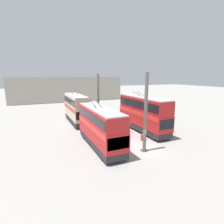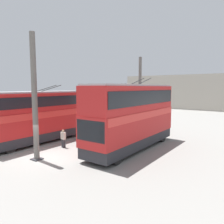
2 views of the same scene
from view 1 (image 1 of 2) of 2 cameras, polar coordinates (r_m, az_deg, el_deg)
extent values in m
plane|color=gray|center=(21.05, 9.60, -11.85)|extent=(240.00, 240.00, 0.00)
cube|color=#A8A093|center=(57.96, -13.55, 7.07)|extent=(0.50, 36.00, 7.97)
cylinder|color=#605B56|center=(19.32, 10.89, -0.41)|extent=(0.38, 0.38, 8.75)
cube|color=#333338|center=(20.65, 10.42, -12.25)|extent=(0.68, 0.68, 0.08)
cylinder|color=#605B56|center=(32.52, -4.51, 4.64)|extent=(0.38, 0.38, 8.75)
cube|color=#333338|center=(33.33, -4.39, -2.77)|extent=(0.68, 0.68, 0.08)
cylinder|color=black|center=(25.29, 16.89, -6.82)|extent=(1.08, 0.30, 1.08)
cylinder|color=black|center=(24.01, 13.08, -7.62)|extent=(1.08, 0.30, 1.08)
cylinder|color=black|center=(31.10, 7.70, -2.96)|extent=(1.08, 0.30, 1.08)
cylinder|color=black|center=(30.06, 4.30, -3.40)|extent=(1.08, 0.30, 1.08)
cube|color=#28282D|center=(27.54, 9.93, -4.63)|extent=(10.36, 2.45, 0.79)
cube|color=red|center=(27.17, 10.04, -1.70)|extent=(10.57, 2.50, 2.10)
cube|color=red|center=(27.00, 10.10, -0.10)|extent=(10.25, 2.54, 0.55)
cube|color=red|center=(26.77, 10.19, 2.55)|extent=(10.46, 2.42, 1.98)
cube|color=black|center=(26.76, 10.20, 2.76)|extent=(10.14, 2.51, 1.09)
cube|color=#9E9EA3|center=(26.63, 10.27, 4.80)|extent=(10.36, 2.25, 0.14)
cube|color=black|center=(23.15, 17.37, -3.88)|extent=(0.12, 2.30, 1.35)
cylinder|color=#282828|center=(27.87, 9.35, 5.88)|extent=(2.35, 0.07, 0.65)
cylinder|color=#282828|center=(27.49, 8.13, 5.84)|extent=(2.35, 0.07, 0.65)
cylinder|color=black|center=(18.83, 3.12, -13.10)|extent=(0.93, 0.30, 0.93)
cylinder|color=black|center=(18.04, -3.00, -14.26)|extent=(0.93, 0.30, 0.93)
cylinder|color=black|center=(24.63, -4.27, -7.02)|extent=(0.93, 0.30, 0.93)
cylinder|color=black|center=(24.03, -9.01, -7.62)|extent=(0.93, 0.30, 0.93)
cube|color=#28282D|center=(21.31, -3.84, -9.56)|extent=(9.61, 2.45, 0.76)
cube|color=red|center=(20.87, -3.89, -6.12)|extent=(9.80, 2.50, 1.93)
cube|color=red|center=(20.66, -3.92, -4.30)|extent=(9.51, 2.54, 0.55)
cube|color=red|center=(20.39, -3.96, -1.36)|extent=(9.70, 2.42, 1.62)
cube|color=black|center=(20.37, -3.96, -1.14)|extent=(9.41, 2.51, 0.89)
cube|color=#9E9EA3|center=(20.21, -4.00, 1.08)|extent=(9.61, 2.25, 0.14)
cube|color=black|center=(16.62, 2.09, -10.16)|extent=(0.12, 2.30, 1.24)
cylinder|color=#282828|center=(21.40, -4.28, 2.65)|extent=(2.35, 0.07, 0.65)
cylinder|color=#282828|center=(21.17, -6.06, 2.52)|extent=(2.35, 0.07, 0.65)
cylinder|color=black|center=(29.64, -7.98, -3.80)|extent=(0.98, 0.30, 0.98)
cylinder|color=black|center=(29.14, -11.95, -4.21)|extent=(0.98, 0.30, 0.98)
cylinder|color=black|center=(35.64, -10.92, -1.26)|extent=(0.98, 0.30, 0.98)
cylinder|color=black|center=(35.23, -14.24, -1.56)|extent=(0.98, 0.30, 0.98)
cube|color=#28282D|center=(32.43, -11.43, -2.26)|extent=(9.20, 2.45, 0.77)
cube|color=beige|center=(32.13, -11.54, 0.17)|extent=(9.39, 2.50, 2.04)
cube|color=red|center=(31.99, -11.59, 1.48)|extent=(9.11, 2.54, 0.55)
cube|color=beige|center=(31.81, -11.68, 3.58)|extent=(9.30, 2.42, 1.83)
cube|color=black|center=(31.79, -11.68, 3.74)|extent=(9.01, 2.51, 1.00)
cube|color=#9E9EA3|center=(31.69, -11.75, 5.34)|extent=(9.20, 2.25, 0.14)
cube|color=black|center=(27.68, -9.37, -1.16)|extent=(0.12, 2.30, 1.30)
cylinder|color=#282828|center=(32.87, -11.64, 6.20)|extent=(2.35, 0.07, 0.65)
cylinder|color=#282828|center=(32.72, -12.84, 6.12)|extent=(2.35, 0.07, 0.65)
cube|color=#2D2D33|center=(22.64, 3.99, -9.02)|extent=(0.22, 0.32, 0.71)
cube|color=beige|center=(22.41, 4.01, -7.42)|extent=(0.27, 0.44, 0.62)
sphere|color=#A37A5B|center=(22.28, 4.03, -6.42)|extent=(0.20, 0.20, 0.20)
cube|color=#473D33|center=(26.55, 5.57, -5.74)|extent=(0.27, 0.34, 0.84)
cube|color=#934C42|center=(26.33, 5.60, -4.11)|extent=(0.34, 0.47, 0.73)
sphere|color=#A37A5B|center=(26.20, 5.62, -3.09)|extent=(0.24, 0.24, 0.24)
cylinder|color=#933828|center=(23.55, 10.10, -8.21)|extent=(0.61, 0.61, 0.81)
cylinder|color=#933828|center=(23.55, 10.10, -8.21)|extent=(0.64, 0.64, 0.04)
camera|label=2|loc=(25.07, 50.12, -0.06)|focal=35.00mm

